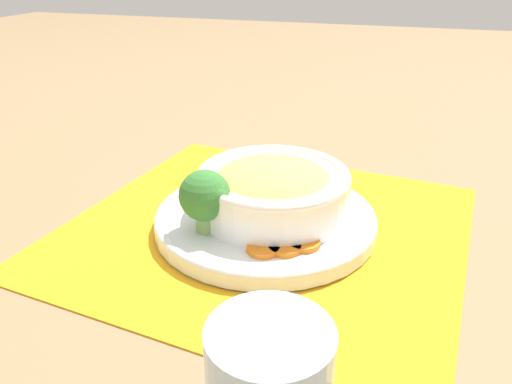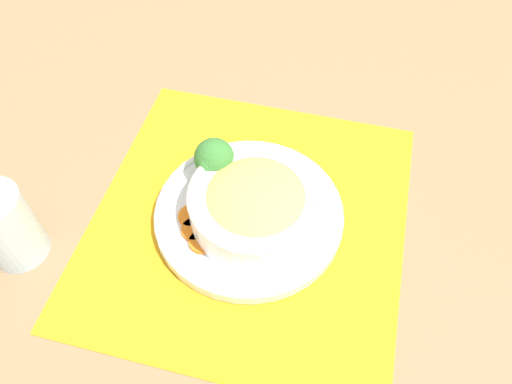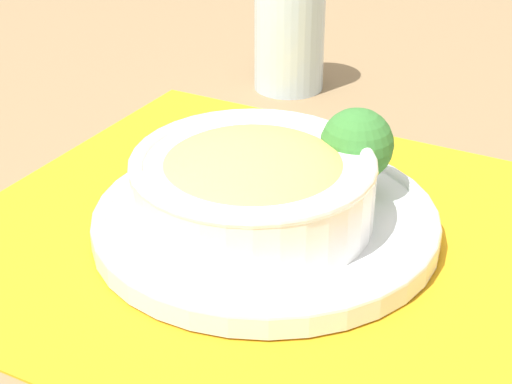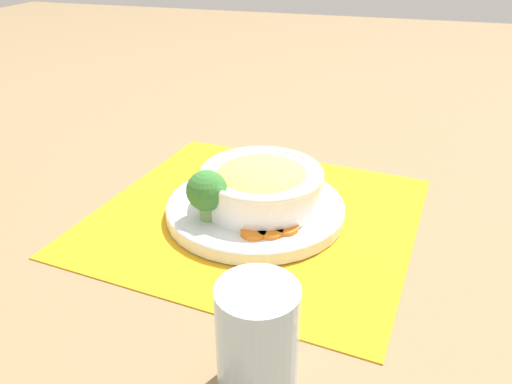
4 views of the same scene
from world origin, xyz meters
name	(u,v)px [view 4 (image 4 of 4)]	position (x,y,z in m)	size (l,w,h in m)	color
ground_plane	(255,216)	(0.00, 0.00, 0.00)	(4.00, 4.00, 0.00)	#8C704C
placemat	(255,215)	(0.00, 0.00, 0.00)	(0.52, 0.50, 0.00)	orange
plate	(255,207)	(0.00, 0.00, 0.02)	(0.28, 0.28, 0.02)	silver
bowl	(262,183)	(-0.01, -0.01, 0.05)	(0.19, 0.19, 0.07)	white
broccoli_floret	(207,191)	(0.05, 0.06, 0.06)	(0.06, 0.06, 0.08)	#84AD5B
carrot_slice_near	(254,232)	(-0.02, 0.08, 0.02)	(0.04, 0.04, 0.01)	orange
carrot_slice_middle	(270,231)	(-0.04, 0.07, 0.02)	(0.04, 0.04, 0.01)	orange
carrot_slice_far	(286,228)	(-0.06, 0.06, 0.02)	(0.04, 0.04, 0.01)	orange
water_glass	(257,345)	(-0.10, 0.31, 0.05)	(0.08, 0.08, 0.12)	silver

